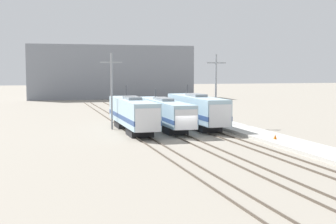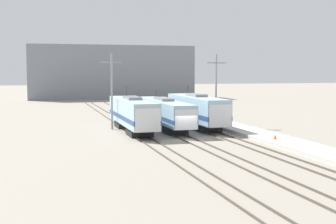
{
  "view_description": "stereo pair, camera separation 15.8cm",
  "coord_description": "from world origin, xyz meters",
  "px_view_note": "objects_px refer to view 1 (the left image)",
  "views": [
    {
      "loc": [
        -15.48,
        -47.83,
        7.32
      ],
      "look_at": [
        -0.88,
        4.11,
        2.57
      ],
      "focal_mm": 50.0,
      "sensor_mm": 36.0,
      "label": 1
    },
    {
      "loc": [
        -15.33,
        -47.87,
        7.32
      ],
      "look_at": [
        -0.88,
        4.11,
        2.57
      ],
      "focal_mm": 50.0,
      "sensor_mm": 36.0,
      "label": 2
    }
  ],
  "objects_px": {
    "locomotive_far_right": "(197,110)",
    "catenary_tower_right": "(216,87)",
    "locomotive_far_left": "(133,114)",
    "locomotive_center": "(164,113)",
    "catenary_tower_left": "(112,88)",
    "traffic_cone": "(275,137)"
  },
  "relations": [
    {
      "from": "locomotive_far_right",
      "to": "catenary_tower_right",
      "type": "distance_m",
      "value": 4.38
    },
    {
      "from": "locomotive_far_left",
      "to": "locomotive_center",
      "type": "distance_m",
      "value": 4.79
    },
    {
      "from": "locomotive_far_right",
      "to": "catenary_tower_left",
      "type": "relative_size",
      "value": 1.76
    },
    {
      "from": "traffic_cone",
      "to": "catenary_tower_left",
      "type": "bearing_deg",
      "value": 133.13
    },
    {
      "from": "locomotive_center",
      "to": "traffic_cone",
      "type": "relative_size",
      "value": 38.24
    },
    {
      "from": "locomotive_center",
      "to": "locomotive_far_right",
      "type": "xyz_separation_m",
      "value": [
        4.41,
        0.02,
        0.21
      ]
    },
    {
      "from": "locomotive_center",
      "to": "traffic_cone",
      "type": "bearing_deg",
      "value": -60.67
    },
    {
      "from": "locomotive_center",
      "to": "locomotive_far_right",
      "type": "relative_size",
      "value": 1.14
    },
    {
      "from": "traffic_cone",
      "to": "locomotive_far_left",
      "type": "bearing_deg",
      "value": 135.23
    },
    {
      "from": "catenary_tower_right",
      "to": "locomotive_center",
      "type": "bearing_deg",
      "value": -170.22
    },
    {
      "from": "locomotive_center",
      "to": "catenary_tower_right",
      "type": "relative_size",
      "value": 2.0
    },
    {
      "from": "locomotive_center",
      "to": "catenary_tower_right",
      "type": "height_order",
      "value": "catenary_tower_right"
    },
    {
      "from": "catenary_tower_left",
      "to": "traffic_cone",
      "type": "relative_size",
      "value": 19.12
    },
    {
      "from": "catenary_tower_right",
      "to": "locomotive_far_right",
      "type": "bearing_deg",
      "value": -157.35
    },
    {
      "from": "locomotive_far_right",
      "to": "traffic_cone",
      "type": "bearing_deg",
      "value": -76.07
    },
    {
      "from": "locomotive_far_right",
      "to": "catenary_tower_left",
      "type": "bearing_deg",
      "value": 173.39
    },
    {
      "from": "catenary_tower_left",
      "to": "traffic_cone",
      "type": "bearing_deg",
      "value": -46.87
    },
    {
      "from": "locomotive_far_left",
      "to": "locomotive_far_right",
      "type": "xyz_separation_m",
      "value": [
        8.83,
        1.87,
        0.06
      ]
    },
    {
      "from": "catenary_tower_left",
      "to": "catenary_tower_right",
      "type": "bearing_deg",
      "value": 0.0
    },
    {
      "from": "locomotive_center",
      "to": "catenary_tower_right",
      "type": "xyz_separation_m",
      "value": [
        7.44,
        1.28,
        3.12
      ]
    },
    {
      "from": "locomotive_center",
      "to": "traffic_cone",
      "type": "height_order",
      "value": "locomotive_center"
    },
    {
      "from": "locomotive_far_left",
      "to": "catenary_tower_left",
      "type": "bearing_deg",
      "value": 123.37
    }
  ]
}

